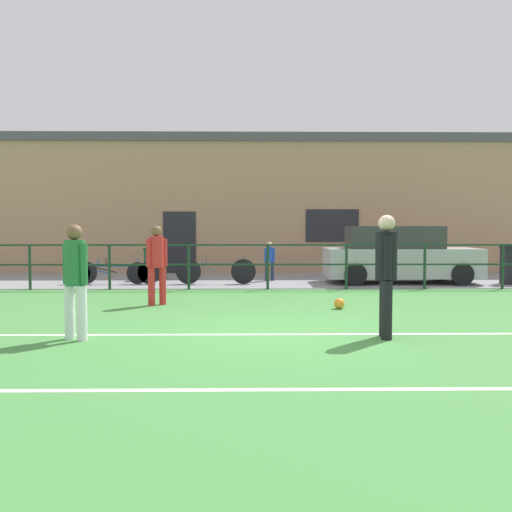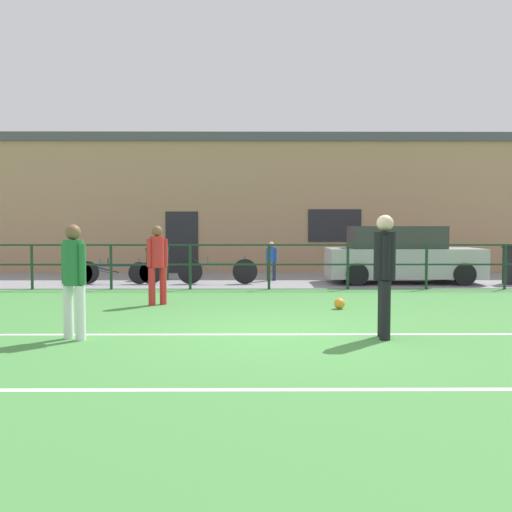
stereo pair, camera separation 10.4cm
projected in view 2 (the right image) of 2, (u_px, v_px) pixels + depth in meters
The scene contains 16 objects.
ground at pixel (280, 334), 8.68m from camera, with size 60.00×44.00×0.04m, color #478C42.
field_line_touchline at pixel (281, 334), 8.54m from camera, with size 36.00×0.11×0.00m, color white.
field_line_hash at pixel (295, 390), 5.65m from camera, with size 36.00×0.11×0.00m, color white.
pavement_strip at pixel (267, 280), 17.17m from camera, with size 48.00×5.00×0.02m, color gray.
perimeter_fence at pixel (269, 260), 14.64m from camera, with size 36.07×0.07×1.15m.
clubhouse_facade at pixel (264, 204), 20.74m from camera, with size 28.00×2.56×4.77m.
player_goalkeeper at pixel (385, 268), 8.21m from camera, with size 0.31×0.48×1.76m.
player_striker at pixel (157, 260), 11.74m from camera, with size 0.40×0.28×1.61m.
player_winger at pixel (74, 274), 8.12m from camera, with size 0.40×0.28×1.62m.
soccer_ball_match at pixel (339, 304), 11.18m from camera, with size 0.21×0.21×0.21m, color orange.
spectator_child at pixel (271, 259), 16.80m from camera, with size 0.31×0.20×1.13m.
parked_car_red at pixel (401, 256), 16.14m from camera, with size 4.20×1.78×1.58m.
bicycle_parked_0 at pixel (217, 271), 15.85m from camera, with size 2.19×0.04×0.77m.
bicycle_parked_1 at pixel (119, 272), 15.83m from camera, with size 2.36×0.04×0.73m.
bicycle_parked_2 at pixel (110, 272), 15.83m from camera, with size 2.19×0.04×0.71m.
trash_bin_0 at pixel (157, 263), 17.11m from camera, with size 0.62×0.53×0.96m.
Camera 2 is at (-0.42, -8.61, 1.60)m, focal length 40.60 mm.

